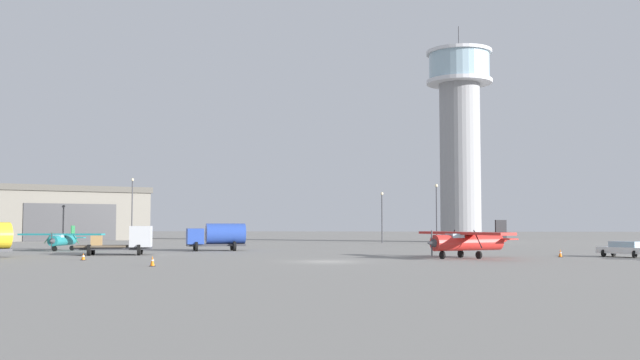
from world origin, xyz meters
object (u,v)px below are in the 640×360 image
(traffic_cone_mid_apron, at_px, (152,261))
(traffic_cone_near_right, at_px, (83,257))
(control_tower, at_px, (460,131))
(traffic_cone_near_left, at_px, (560,253))
(airplane_red, at_px, (468,240))
(truck_fuel_tanker_blue, at_px, (218,236))
(light_post_west, at_px, (132,205))
(light_post_centre, at_px, (437,208))
(truck_flatbed_silver, at_px, (127,241))
(light_post_east, at_px, (382,212))
(car_white, at_px, (624,249))
(airplane_teal, at_px, (63,239))

(traffic_cone_mid_apron, bearing_deg, traffic_cone_near_right, 136.94)
(control_tower, relative_size, traffic_cone_near_left, 51.01)
(airplane_red, xyz_separation_m, traffic_cone_near_left, (8.19, 2.67, -1.17))
(traffic_cone_mid_apron, bearing_deg, truck_fuel_tanker_blue, 93.50)
(truck_fuel_tanker_blue, distance_m, traffic_cone_near_right, 21.12)
(light_post_west, relative_size, light_post_centre, 1.17)
(truck_flatbed_silver, relative_size, light_post_east, 0.94)
(traffic_cone_near_left, bearing_deg, truck_flatbed_silver, 178.00)
(control_tower, relative_size, car_white, 7.94)
(airplane_red, height_order, light_post_centre, light_post_centre)
(light_post_centre, bearing_deg, light_post_east, 142.08)
(control_tower, distance_m, light_post_east, 18.60)
(control_tower, xyz_separation_m, airplane_teal, (-46.85, -39.11, -16.22))
(traffic_cone_near_right, bearing_deg, airplane_red, 10.20)
(control_tower, bearing_deg, truck_fuel_tanker_blue, -128.05)
(light_post_west, bearing_deg, truck_flatbed_silver, -71.27)
(light_post_east, bearing_deg, traffic_cone_mid_apron, -104.81)
(airplane_red, height_order, light_post_west, light_post_west)
(light_post_east, height_order, traffic_cone_near_right, light_post_east)
(light_post_east, xyz_separation_m, traffic_cone_mid_apron, (-16.05, -60.73, -4.26))
(traffic_cone_mid_apron, bearing_deg, truck_flatbed_silver, 114.65)
(traffic_cone_near_right, bearing_deg, airplane_teal, 118.24)
(truck_flatbed_silver, xyz_separation_m, light_post_centre, (31.57, 37.67, 3.78))
(airplane_teal, xyz_separation_m, light_post_west, (-4.51, 34.73, 4.60))
(control_tower, height_order, truck_fuel_tanker_blue, control_tower)
(airplane_teal, bearing_deg, light_post_centre, 119.99)
(airplane_teal, height_order, traffic_cone_near_right, airplane_teal)
(airplane_teal, distance_m, traffic_cone_near_right, 22.09)
(traffic_cone_near_right, bearing_deg, light_post_west, 105.43)
(airplane_teal, bearing_deg, light_post_east, 130.99)
(truck_flatbed_silver, xyz_separation_m, traffic_cone_mid_apron, (7.84, -17.07, -0.95))
(light_post_west, distance_m, traffic_cone_near_right, 56.47)
(truck_flatbed_silver, height_order, traffic_cone_near_left, truck_flatbed_silver)
(truck_fuel_tanker_blue, distance_m, truck_flatbed_silver, 12.18)
(truck_fuel_tanker_blue, relative_size, light_post_west, 0.66)
(control_tower, distance_m, truck_flatbed_silver, 63.02)
(airplane_teal, distance_m, traffic_cone_mid_apron, 32.64)
(traffic_cone_mid_apron, bearing_deg, traffic_cone_near_left, 26.79)
(control_tower, xyz_separation_m, airplane_red, (-5.47, -52.99, -15.96))
(control_tower, distance_m, airplane_red, 55.61)
(airplane_teal, distance_m, car_white, 56.16)
(traffic_cone_near_right, bearing_deg, truck_flatbed_silver, 89.03)
(control_tower, height_order, light_post_west, control_tower)
(airplane_teal, bearing_deg, traffic_cone_near_left, 73.82)
(light_post_centre, bearing_deg, car_white, -71.40)
(airplane_teal, distance_m, light_post_centre, 50.67)
(traffic_cone_near_left, bearing_deg, light_post_centre, 100.72)
(car_white, xyz_separation_m, traffic_cone_near_left, (-5.57, -0.52, -0.41))
(traffic_cone_mid_apron, bearing_deg, control_tower, 66.72)
(car_white, relative_size, traffic_cone_near_left, 6.43)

